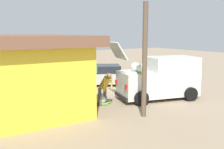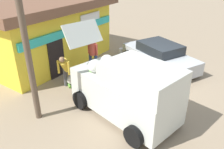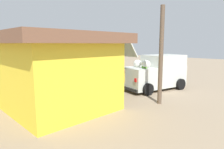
{
  "view_description": "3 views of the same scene",
  "coord_description": "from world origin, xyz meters",
  "px_view_note": "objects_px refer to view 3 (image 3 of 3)",
  "views": [
    {
      "loc": [
        -12.46,
        8.59,
        3.35
      ],
      "look_at": [
        -0.79,
        1.11,
        1.08
      ],
      "focal_mm": 41.57,
      "sensor_mm": 36.0,
      "label": 1
    },
    {
      "loc": [
        -8.82,
        -3.61,
        4.97
      ],
      "look_at": [
        -1.7,
        0.92,
        0.74
      ],
      "focal_mm": 36.53,
      "sensor_mm": 36.0,
      "label": 2
    },
    {
      "loc": [
        -9.39,
        10.19,
        2.8
      ],
      "look_at": [
        -0.97,
        1.48,
        0.92
      ],
      "focal_mm": 31.81,
      "sensor_mm": 36.0,
      "label": 3
    }
  ],
  "objects_px": {
    "customer_bending": "(119,80)",
    "paint_bucket": "(69,82)",
    "vendor_standing": "(92,75)",
    "delivery_van": "(156,72)",
    "storefront_bar": "(46,68)",
    "parked_sedan": "(99,73)",
    "unloaded_banana_pile": "(113,92)"
  },
  "relations": [
    {
      "from": "parked_sedan",
      "to": "paint_bucket",
      "type": "relative_size",
      "value": 11.45
    },
    {
      "from": "parked_sedan",
      "to": "vendor_standing",
      "type": "distance_m",
      "value": 3.41
    },
    {
      "from": "vendor_standing",
      "to": "paint_bucket",
      "type": "height_order",
      "value": "vendor_standing"
    },
    {
      "from": "storefront_bar",
      "to": "customer_bending",
      "type": "bearing_deg",
      "value": -120.59
    },
    {
      "from": "parked_sedan",
      "to": "vendor_standing",
      "type": "xyz_separation_m",
      "value": [
        -2.19,
        2.59,
        0.38
      ]
    },
    {
      "from": "storefront_bar",
      "to": "delivery_van",
      "type": "xyz_separation_m",
      "value": [
        -2.14,
        -6.15,
        -0.63
      ]
    },
    {
      "from": "storefront_bar",
      "to": "parked_sedan",
      "type": "height_order",
      "value": "storefront_bar"
    },
    {
      "from": "parked_sedan",
      "to": "unloaded_banana_pile",
      "type": "height_order",
      "value": "parked_sedan"
    },
    {
      "from": "customer_bending",
      "to": "paint_bucket",
      "type": "xyz_separation_m",
      "value": [
        4.6,
        -0.01,
        -0.73
      ]
    },
    {
      "from": "delivery_van",
      "to": "paint_bucket",
      "type": "distance_m",
      "value": 5.88
    },
    {
      "from": "paint_bucket",
      "to": "vendor_standing",
      "type": "bearing_deg",
      "value": 177.04
    },
    {
      "from": "storefront_bar",
      "to": "vendor_standing",
      "type": "height_order",
      "value": "storefront_bar"
    },
    {
      "from": "delivery_van",
      "to": "unloaded_banana_pile",
      "type": "bearing_deg",
      "value": 75.76
    },
    {
      "from": "delivery_van",
      "to": "unloaded_banana_pile",
      "type": "relative_size",
      "value": 4.63
    },
    {
      "from": "customer_bending",
      "to": "unloaded_banana_pile",
      "type": "bearing_deg",
      "value": -7.85
    },
    {
      "from": "customer_bending",
      "to": "unloaded_banana_pile",
      "type": "distance_m",
      "value": 0.82
    },
    {
      "from": "parked_sedan",
      "to": "vendor_standing",
      "type": "relative_size",
      "value": 2.67
    },
    {
      "from": "unloaded_banana_pile",
      "to": "paint_bucket",
      "type": "height_order",
      "value": "unloaded_banana_pile"
    },
    {
      "from": "paint_bucket",
      "to": "parked_sedan",
      "type": "bearing_deg",
      "value": -98.75
    },
    {
      "from": "vendor_standing",
      "to": "paint_bucket",
      "type": "xyz_separation_m",
      "value": [
        2.57,
        -0.13,
        -0.78
      ]
    },
    {
      "from": "vendor_standing",
      "to": "unloaded_banana_pile",
      "type": "xyz_separation_m",
      "value": [
        -1.6,
        -0.18,
        -0.75
      ]
    },
    {
      "from": "delivery_van",
      "to": "customer_bending",
      "type": "height_order",
      "value": "delivery_van"
    },
    {
      "from": "delivery_van",
      "to": "unloaded_banana_pile",
      "type": "height_order",
      "value": "delivery_van"
    },
    {
      "from": "unloaded_banana_pile",
      "to": "paint_bucket",
      "type": "bearing_deg",
      "value": 0.64
    },
    {
      "from": "paint_bucket",
      "to": "delivery_van",
      "type": "bearing_deg",
      "value": -148.06
    },
    {
      "from": "storefront_bar",
      "to": "customer_bending",
      "type": "distance_m",
      "value": 3.63
    },
    {
      "from": "customer_bending",
      "to": "unloaded_banana_pile",
      "type": "height_order",
      "value": "customer_bending"
    },
    {
      "from": "delivery_van",
      "to": "parked_sedan",
      "type": "xyz_separation_m",
      "value": [
        4.56,
        0.62,
        -0.45
      ]
    },
    {
      "from": "vendor_standing",
      "to": "paint_bucket",
      "type": "bearing_deg",
      "value": -2.96
    },
    {
      "from": "unloaded_banana_pile",
      "to": "customer_bending",
      "type": "bearing_deg",
      "value": 172.15
    },
    {
      "from": "storefront_bar",
      "to": "vendor_standing",
      "type": "bearing_deg",
      "value": -85.69
    },
    {
      "from": "storefront_bar",
      "to": "paint_bucket",
      "type": "height_order",
      "value": "storefront_bar"
    }
  ]
}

